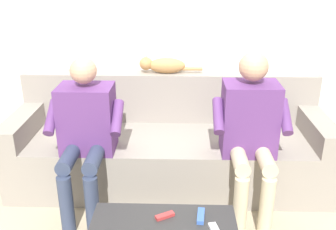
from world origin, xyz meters
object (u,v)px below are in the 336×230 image
object	(u,v)px
couch	(169,146)
person_right_seated	(86,127)
cat_on_backrest	(163,65)
remote_blue	(201,216)
person_left_seated	(250,125)
remote_red	(165,216)

from	to	relation	value
couch	person_right_seated	distance (m)	0.81
person_right_seated	cat_on_backrest	xyz separation A→B (m)	(-0.54, -0.69, 0.29)
person_right_seated	remote_blue	size ratio (longest dim) A/B	8.61
person_left_seated	person_right_seated	world-z (taller)	person_left_seated
person_left_seated	remote_blue	distance (m)	0.85
couch	remote_red	xyz separation A→B (m)	(-0.01, 1.10, 0.09)
person_right_seated	cat_on_backrest	world-z (taller)	person_right_seated
person_right_seated	remote_red	world-z (taller)	person_right_seated
person_left_seated	remote_red	xyz separation A→B (m)	(0.60, 0.70, -0.28)
couch	person_left_seated	size ratio (longest dim) A/B	2.14
remote_blue	person_left_seated	bearing A→B (deg)	-22.78
couch	remote_blue	distance (m)	1.13
cat_on_backrest	remote_red	size ratio (longest dim) A/B	4.75
person_left_seated	remote_blue	world-z (taller)	person_left_seated
cat_on_backrest	remote_blue	bearing A→B (deg)	101.38
person_left_seated	remote_blue	size ratio (longest dim) A/B	8.96
person_right_seated	couch	bearing A→B (deg)	-145.58
cat_on_backrest	remote_red	distance (m)	1.49
remote_red	person_right_seated	bearing A→B (deg)	101.95
person_left_seated	remote_red	distance (m)	0.96
couch	cat_on_backrest	size ratio (longest dim) A/B	4.72
couch	remote_blue	size ratio (longest dim) A/B	19.20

